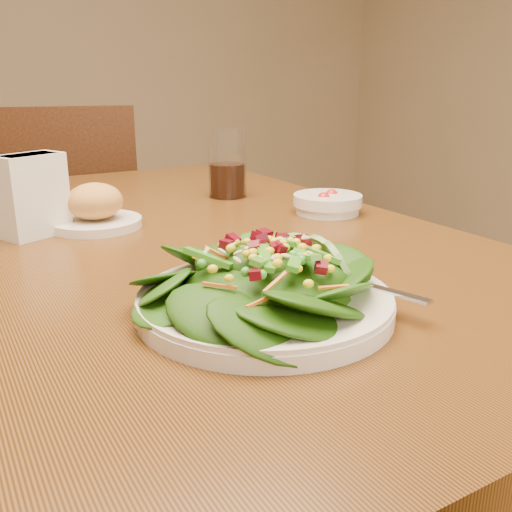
% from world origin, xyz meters
% --- Properties ---
extents(dining_table, '(0.90, 1.40, 0.75)m').
position_xyz_m(dining_table, '(0.00, 0.00, 0.65)').
color(dining_table, brown).
rests_on(dining_table, ground_plane).
extents(chair_far, '(0.52, 0.52, 0.92)m').
position_xyz_m(chair_far, '(0.07, 1.04, 0.49)').
color(chair_far, '#432213').
rests_on(chair_far, ground_plane).
extents(salad_plate, '(0.30, 0.29, 0.09)m').
position_xyz_m(salad_plate, '(-0.03, -0.38, 0.78)').
color(salad_plate, silver).
rests_on(salad_plate, dining_table).
extents(bread_plate, '(0.16, 0.16, 0.08)m').
position_xyz_m(bread_plate, '(-0.10, 0.11, 0.78)').
color(bread_plate, silver).
rests_on(bread_plate, dining_table).
extents(tomato_bowl, '(0.14, 0.14, 0.04)m').
position_xyz_m(tomato_bowl, '(0.33, -0.01, 0.77)').
color(tomato_bowl, silver).
rests_on(tomato_bowl, dining_table).
extents(drinking_glass, '(0.09, 0.09, 0.15)m').
position_xyz_m(drinking_glass, '(0.23, 0.24, 0.81)').
color(drinking_glass, silver).
rests_on(drinking_glass, dining_table).
extents(napkin_holder, '(0.12, 0.10, 0.14)m').
position_xyz_m(napkin_holder, '(-0.20, 0.11, 0.82)').
color(napkin_holder, white).
rests_on(napkin_holder, dining_table).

